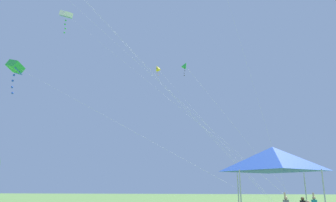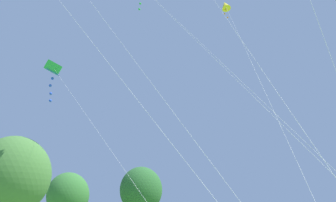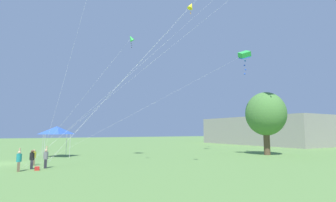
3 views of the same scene
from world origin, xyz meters
TOP-DOWN VIEW (x-y plane):
  - ground_plane at (0.00, 0.00)m, footprint 220.00×220.00m
  - distant_building at (-14.08, 54.64)m, footprint 31.32×12.44m
  - tree_far_left at (6.48, 32.09)m, footprint 5.90×5.31m
  - festival_tent at (-4.80, 5.76)m, footprint 3.26×3.26m
  - cooler_box at (6.77, 3.01)m, footprint 0.49×0.37m
  - person_black_shirt at (5.72, 2.63)m, footprint 0.39×0.39m
  - person_grey_shirt at (5.74, 3.74)m, footprint 0.40×0.40m
  - person_teal_shirt at (6.78, 1.63)m, footprint 0.40×0.40m
  - person_yellow_shirt at (2.98, 2.91)m, footprint 0.36×0.36m
  - kite_green_box_3 at (7.36, 27.36)m, footprint 4.82×25.13m
  - kite_green_diamond_4 at (7.79, 10.92)m, footprint 2.81×9.18m
  - kite_yellow_diamond_6 at (13.24, 14.58)m, footprint 8.14×11.49m

SIDE VIEW (x-z plane):
  - ground_plane at x=0.00m, z-range 0.00..0.00m
  - cooler_box at x=6.77m, z-range 0.00..0.30m
  - person_yellow_shirt at x=2.98m, z-range 0.06..1.58m
  - person_black_shirt at x=5.72m, z-range 0.06..1.72m
  - person_teal_shirt at x=6.78m, z-range -0.03..1.90m
  - person_grey_shirt at x=5.74m, z-range -0.03..1.93m
  - distant_building at x=-14.08m, z-range 0.00..6.78m
  - festival_tent at x=-4.80m, z-range 1.46..5.41m
  - tree_far_left at x=6.48m, z-range 1.30..10.20m
  - kite_green_diamond_4 at x=7.79m, z-range 6.14..19.30m
  - kite_green_box_3 at x=7.36m, z-range 6.33..20.66m
  - kite_yellow_diamond_6 at x=13.24m, z-range 7.14..22.31m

